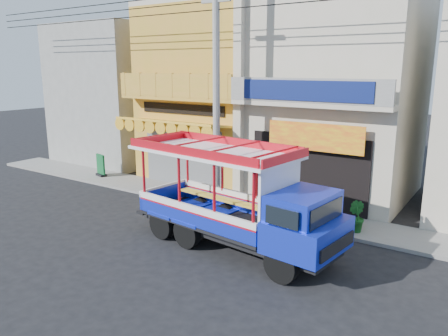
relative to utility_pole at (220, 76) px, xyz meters
name	(u,v)px	position (x,y,z in m)	size (l,w,h in m)	color
ground	(183,242)	(0.85, -3.30, -5.03)	(90.00, 90.00, 0.00)	black
sidewalk	(248,207)	(0.85, 0.70, -4.97)	(30.00, 2.00, 0.12)	slate
shophouse_left	(220,93)	(-3.15, 4.66, -0.92)	(6.00, 7.50, 8.24)	gold
shophouse_right	(339,98)	(2.85, 4.66, -0.93)	(6.00, 6.75, 8.24)	#BCB69A
party_pilaster	(239,102)	(-0.15, 1.55, -1.03)	(0.35, 0.30, 8.00)	#BCB69A
filler_building_left	(121,94)	(-10.15, 4.70, -1.23)	(6.00, 6.00, 7.60)	gray
utility_pole	(220,76)	(0.00, 0.00, 0.00)	(28.00, 0.26, 9.00)	gray
songthaew_truck	(247,203)	(2.92, -2.89, -3.51)	(6.97, 2.97, 3.15)	black
green_sign	(101,167)	(-7.55, 0.70, -4.46)	(0.70, 0.46, 1.07)	black
potted_plant_b	(356,217)	(5.16, 0.28, -4.42)	(0.55, 0.44, 0.99)	#17521A
potted_plant_c	(324,208)	(3.97, 0.52, -4.39)	(0.58, 0.58, 1.04)	#17521A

